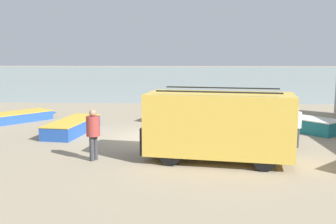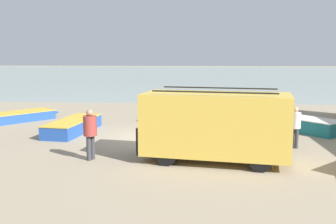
{
  "view_description": "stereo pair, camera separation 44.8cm",
  "coord_description": "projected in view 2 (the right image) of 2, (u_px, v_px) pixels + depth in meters",
  "views": [
    {
      "loc": [
        1.55,
        -16.97,
        3.7
      ],
      "look_at": [
        0.78,
        1.05,
        1.0
      ],
      "focal_mm": 42.0,
      "sensor_mm": 36.0,
      "label": 1
    },
    {
      "loc": [
        2.0,
        -16.94,
        3.7
      ],
      "look_at": [
        0.78,
        1.05,
        1.0
      ],
      "focal_mm": 42.0,
      "sensor_mm": 36.0,
      "label": 2
    }
  ],
  "objects": [
    {
      "name": "parked_van",
      "position": [
        215.0,
        124.0,
        13.4
      ],
      "size": [
        5.28,
        2.85,
        2.5
      ],
      "rotation": [
        0.0,
        0.0,
        2.97
      ],
      "color": "gold",
      "rests_on": "ground_plane"
    },
    {
      "name": "fisherman_0",
      "position": [
        295.0,
        124.0,
        15.35
      ],
      "size": [
        0.43,
        0.43,
        1.64
      ],
      "rotation": [
        0.0,
        0.0,
        4.31
      ],
      "color": "#38383D",
      "rests_on": "ground_plane"
    },
    {
      "name": "fisherman_1",
      "position": [
        90.0,
        130.0,
        13.63
      ],
      "size": [
        0.47,
        0.47,
        1.79
      ],
      "rotation": [
        0.0,
        0.0,
        5.77
      ],
      "color": "#38383D",
      "rests_on": "ground_plane"
    },
    {
      "name": "fishing_rowboat_6",
      "position": [
        264.0,
        111.0,
        23.72
      ],
      "size": [
        3.88,
        1.9,
        0.55
      ],
      "rotation": [
        0.0,
        0.0,
        0.1
      ],
      "color": "navy",
      "rests_on": "ground_plane"
    },
    {
      "name": "fishing_rowboat_1",
      "position": [
        167.0,
        114.0,
        22.56
      ],
      "size": [
        2.18,
        3.9,
        0.54
      ],
      "rotation": [
        0.0,
        0.0,
        1.27
      ],
      "color": "#ADA89E",
      "rests_on": "ground_plane"
    },
    {
      "name": "sea_water",
      "position": [
        183.0,
        75.0,
        68.71
      ],
      "size": [
        120.0,
        80.0,
        0.01
      ],
      "primitive_type": "cube",
      "color": "#99A89E",
      "rests_on": "ground_plane"
    },
    {
      "name": "fishing_rowboat_4",
      "position": [
        300.0,
        124.0,
        18.95
      ],
      "size": [
        3.67,
        3.99,
        0.66
      ],
      "rotation": [
        0.0,
        0.0,
        2.29
      ],
      "color": "#1E757F",
      "rests_on": "ground_plane"
    },
    {
      "name": "ground_plane",
      "position": [
        149.0,
        138.0,
        17.4
      ],
      "size": [
        200.0,
        200.0,
        0.0
      ],
      "primitive_type": "plane",
      "color": "gray"
    },
    {
      "name": "fishing_rowboat_5",
      "position": [
        75.0,
        125.0,
        18.66
      ],
      "size": [
        1.83,
        4.92,
        0.61
      ],
      "rotation": [
        0.0,
        0.0,
        1.44
      ],
      "color": "#234CA3",
      "rests_on": "ground_plane"
    },
    {
      "name": "fishing_rowboat_3",
      "position": [
        24.0,
        116.0,
        21.82
      ],
      "size": [
        3.31,
        3.72,
        0.51
      ],
      "rotation": [
        0.0,
        0.0,
        0.88
      ],
      "color": "#234CA3",
      "rests_on": "ground_plane"
    }
  ]
}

